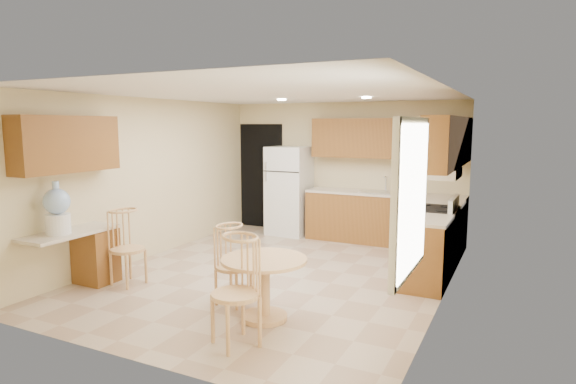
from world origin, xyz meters
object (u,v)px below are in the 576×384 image
at_px(dining_table, 264,280).
at_px(chair_table_b, 229,283).
at_px(chair_desk, 122,241).
at_px(water_crock, 57,210).
at_px(refrigerator, 289,191).
at_px(stove, 432,239).
at_px(chair_table_a, 229,259).

bearing_deg(dining_table, chair_table_b, -86.19).
relative_size(chair_desk, water_crock, 1.52).
relative_size(refrigerator, dining_table, 1.82).
relative_size(stove, chair_table_b, 1.04).
relative_size(stove, chair_desk, 1.11).
bearing_deg(stove, water_crock, -142.23).
height_order(chair_table_b, chair_desk, chair_table_b).
xyz_separation_m(refrigerator, chair_table_b, (1.62, -4.58, -0.20)).
bearing_deg(water_crock, refrigerator, 76.16).
relative_size(refrigerator, water_crock, 2.59).
xyz_separation_m(refrigerator, chair_desk, (-0.60, -3.69, -0.24)).
height_order(chair_table_b, water_crock, water_crock).
relative_size(dining_table, chair_table_b, 0.88).
bearing_deg(refrigerator, chair_desk, -99.22).
height_order(refrigerator, chair_desk, refrigerator).
relative_size(refrigerator, chair_table_b, 1.60).
height_order(stove, chair_table_b, stove).
height_order(refrigerator, water_crock, refrigerator).
bearing_deg(refrigerator, stove, -22.99).
height_order(refrigerator, dining_table, refrigerator).
bearing_deg(chair_table_a, chair_table_b, 36.54).
height_order(stove, chair_desk, stove).
xyz_separation_m(dining_table, water_crock, (-2.62, -0.43, 0.62)).
relative_size(dining_table, chair_desk, 0.94).
bearing_deg(chair_desk, chair_table_b, 74.66).
bearing_deg(chair_desk, refrigerator, 177.20).
distance_m(refrigerator, stove, 3.15).
bearing_deg(water_crock, dining_table, 9.39).
relative_size(chair_table_a, chair_desk, 0.94).
height_order(chair_table_a, chair_desk, chair_desk).
xyz_separation_m(stove, dining_table, (-1.31, -2.61, -0.02)).
bearing_deg(refrigerator, chair_table_b, -70.55).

